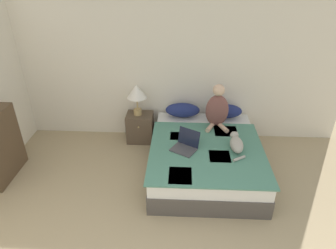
# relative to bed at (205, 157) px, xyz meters

# --- Properties ---
(wall_back) EXTENTS (5.87, 0.05, 2.55)m
(wall_back) POSITION_rel_bed_xyz_m (-0.62, 1.05, 1.04)
(wall_back) COLOR silver
(wall_back) RESTS_ON ground_plane
(bed) EXTENTS (1.60, 1.96, 0.48)m
(bed) POSITION_rel_bed_xyz_m (0.00, 0.00, 0.00)
(bed) COLOR #4C4742
(bed) RESTS_ON ground_plane
(pillow_near) EXTENTS (0.57, 0.28, 0.23)m
(pillow_near) POSITION_rel_bed_xyz_m (-0.35, 0.81, 0.36)
(pillow_near) COLOR navy
(pillow_near) RESTS_ON bed
(pillow_far) EXTENTS (0.57, 0.28, 0.23)m
(pillow_far) POSITION_rel_bed_xyz_m (0.35, 0.81, 0.36)
(pillow_far) COLOR navy
(pillow_far) RESTS_ON bed
(person_sitting) EXTENTS (0.36, 0.35, 0.70)m
(person_sitting) POSITION_rel_bed_xyz_m (0.18, 0.52, 0.54)
(person_sitting) COLOR brown
(person_sitting) RESTS_ON bed
(cat_tabby) EXTENTS (0.19, 0.55, 0.19)m
(cat_tabby) POSITION_rel_bed_xyz_m (0.40, -0.13, 0.34)
(cat_tabby) COLOR #A8A399
(cat_tabby) RESTS_ON bed
(laptop_open) EXTENTS (0.43, 0.42, 0.26)m
(laptop_open) POSITION_rel_bed_xyz_m (-0.30, -0.16, 0.30)
(laptop_open) COLOR #424247
(laptop_open) RESTS_ON bed
(nightstand) EXTENTS (0.45, 0.38, 0.50)m
(nightstand) POSITION_rel_bed_xyz_m (-1.08, 0.80, 0.01)
(nightstand) COLOR brown
(nightstand) RESTS_ON ground_plane
(table_lamp) EXTENTS (0.32, 0.32, 0.54)m
(table_lamp) POSITION_rel_bed_xyz_m (-1.11, 0.80, 0.66)
(table_lamp) COLOR tan
(table_lamp) RESTS_ON nightstand
(bookshelf) EXTENTS (0.22, 0.78, 1.01)m
(bookshelf) POSITION_rel_bed_xyz_m (-2.92, -0.27, 0.27)
(bookshelf) COLOR brown
(bookshelf) RESTS_ON ground_plane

